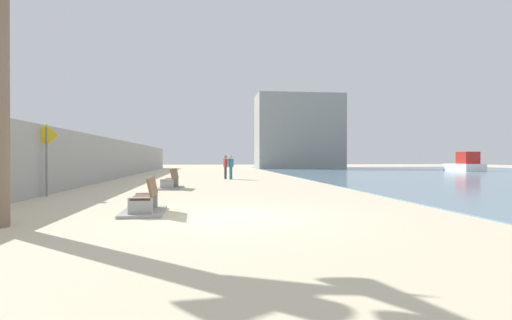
# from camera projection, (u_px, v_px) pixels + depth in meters

# --- Properties ---
(ground_plane) EXTENTS (120.00, 120.00, 0.00)m
(ground_plane) POSITION_uv_depth(u_px,v_px,m) (217.00, 179.00, 28.12)
(ground_plane) COLOR beige
(seawall) EXTENTS (0.80, 64.00, 2.80)m
(seawall) POSITION_uv_depth(u_px,v_px,m) (105.00, 159.00, 27.21)
(seawall) COLOR #9E9E99
(seawall) RESTS_ON ground
(bench_near) EXTENTS (1.17, 2.13, 0.98)m
(bench_near) POSITION_uv_depth(u_px,v_px,m) (145.00, 205.00, 10.98)
(bench_near) COLOR #9E9E99
(bench_near) RESTS_ON ground
(bench_far) EXTENTS (1.30, 2.20, 0.98)m
(bench_far) POSITION_uv_depth(u_px,v_px,m) (170.00, 184.00, 19.68)
(bench_far) COLOR #9E9E99
(bench_far) RESTS_ON ground
(person_walking) EXTENTS (0.41, 0.39, 1.69)m
(person_walking) POSITION_uv_depth(u_px,v_px,m) (231.00, 165.00, 28.08)
(person_walking) COLOR teal
(person_walking) RESTS_ON ground
(person_standing) EXTENTS (0.29, 0.49, 1.68)m
(person_standing) POSITION_uv_depth(u_px,v_px,m) (225.00, 165.00, 28.68)
(person_standing) COLOR #333338
(person_standing) RESTS_ON ground
(boat_mid_bay) EXTENTS (2.54, 4.67, 2.10)m
(boat_mid_bay) POSITION_uv_depth(u_px,v_px,m) (465.00, 164.00, 44.06)
(boat_mid_bay) COLOR white
(boat_mid_bay) RESTS_ON water_bay
(pedestrian_sign) EXTENTS (0.85, 0.08, 2.80)m
(pedestrian_sign) POSITION_uv_depth(u_px,v_px,m) (47.00, 152.00, 15.71)
(pedestrian_sign) COLOR slate
(pedestrian_sign) RESTS_ON ground
(harbor_building) EXTENTS (12.00, 6.00, 10.33)m
(harbor_building) POSITION_uv_depth(u_px,v_px,m) (299.00, 132.00, 57.35)
(harbor_building) COLOR gray
(harbor_building) RESTS_ON ground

